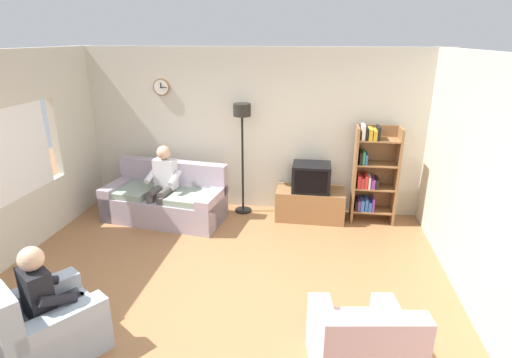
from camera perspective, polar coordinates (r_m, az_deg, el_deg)
The scene contains 12 objects.
ground_plane at distance 4.95m, azimuth -5.74°, elevation -15.64°, with size 12.00×12.00×0.00m, color #9E6B42.
back_wall_assembly at distance 6.82m, azimuth -0.66°, elevation 6.88°, with size 6.20×0.17×2.70m.
right_wall at distance 4.55m, azimuth 31.16°, elevation -2.60°, with size 0.12×5.80×2.70m, color beige.
couch at distance 6.76m, azimuth -12.66°, elevation -2.97°, with size 2.00×1.13×0.90m.
tv_stand at distance 6.68m, azimuth 7.65°, elevation -3.49°, with size 1.10×0.56×0.50m.
tv at distance 6.49m, azimuth 7.83°, elevation 0.25°, with size 0.60×0.49×0.44m.
bookshelf at distance 6.62m, azimuth 16.06°, elevation 0.70°, with size 0.68×0.36×1.58m.
floor_lamp at distance 6.52m, azimuth -1.97°, elevation 7.17°, with size 0.28×0.28×1.85m.
armchair_near_window at distance 4.46m, azimuth -27.73°, elevation -18.00°, with size 1.16×1.18×0.90m.
armchair_near_bookshelf at distance 3.86m, azimuth 14.48°, elevation -22.58°, with size 0.92×0.99×0.90m.
person_on_couch at distance 6.52m, azimuth -13.07°, elevation -0.21°, with size 0.55×0.57×1.24m.
person_in_left_armchair at distance 4.31m, azimuth -27.27°, elevation -14.24°, with size 0.61×0.64×1.12m.
Camera 1 is at (1.08, -3.91, 2.84)m, focal length 28.26 mm.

